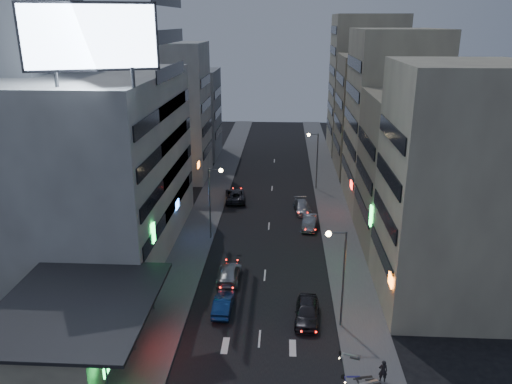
# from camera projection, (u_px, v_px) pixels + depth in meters

# --- Properties ---
(ground) EXTENTS (180.00, 180.00, 0.00)m
(ground) POSITION_uv_depth(u_px,v_px,m) (257.00, 374.00, 34.03)
(ground) COLOR black
(ground) RESTS_ON ground
(sidewalk_left) EXTENTS (4.00, 120.00, 0.12)m
(sidewalk_left) POSITION_uv_depth(u_px,v_px,m) (207.00, 212.00, 62.77)
(sidewalk_left) COLOR #4C4C4F
(sidewalk_left) RESTS_ON ground
(sidewalk_right) EXTENTS (4.00, 120.00, 0.12)m
(sidewalk_right) POSITION_uv_depth(u_px,v_px,m) (334.00, 215.00, 61.91)
(sidewalk_right) COLOR #4C4C4F
(sidewalk_right) RESTS_ON ground
(food_court) EXTENTS (11.00, 13.00, 3.88)m
(food_court) POSITION_uv_depth(u_px,v_px,m) (66.00, 325.00, 36.02)
(food_court) COLOR #BCB593
(food_court) RESTS_ON ground
(white_building) EXTENTS (14.00, 24.00, 18.00)m
(white_building) POSITION_uv_depth(u_px,v_px,m) (102.00, 164.00, 50.91)
(white_building) COLOR beige
(white_building) RESTS_ON ground
(grey_tower) EXTENTS (10.00, 14.00, 34.00)m
(grey_tower) POSITION_uv_depth(u_px,v_px,m) (19.00, 80.00, 51.63)
(grey_tower) COLOR gray
(grey_tower) RESTS_ON ground
(shophouse_near) EXTENTS (10.00, 11.00, 20.00)m
(shophouse_near) POSITION_uv_depth(u_px,v_px,m) (451.00, 190.00, 39.89)
(shophouse_near) COLOR #BCB593
(shophouse_near) RESTS_ON ground
(shophouse_mid) EXTENTS (11.00, 12.00, 16.00)m
(shophouse_mid) POSITION_uv_depth(u_px,v_px,m) (418.00, 173.00, 51.38)
(shophouse_mid) COLOR gray
(shophouse_mid) RESTS_ON ground
(shophouse_far) EXTENTS (10.00, 14.00, 22.00)m
(shophouse_far) POSITION_uv_depth(u_px,v_px,m) (391.00, 120.00, 62.71)
(shophouse_far) COLOR #BCB593
(shophouse_far) RESTS_ON ground
(far_left_a) EXTENTS (11.00, 10.00, 20.00)m
(far_left_a) POSITION_uv_depth(u_px,v_px,m) (170.00, 112.00, 74.12)
(far_left_a) COLOR beige
(far_left_a) RESTS_ON ground
(far_left_b) EXTENTS (12.00, 10.00, 15.00)m
(far_left_b) POSITION_uv_depth(u_px,v_px,m) (184.00, 114.00, 87.23)
(far_left_b) COLOR gray
(far_left_b) RESTS_ON ground
(far_right_a) EXTENTS (11.00, 12.00, 18.00)m
(far_right_a) POSITION_uv_depth(u_px,v_px,m) (374.00, 115.00, 77.49)
(far_right_a) COLOR gray
(far_right_a) RESTS_ON ground
(far_right_b) EXTENTS (12.00, 12.00, 24.00)m
(far_right_b) POSITION_uv_depth(u_px,v_px,m) (365.00, 85.00, 89.71)
(far_right_b) COLOR #BCB593
(far_right_b) RESTS_ON ground
(billboard) EXTENTS (9.52, 3.75, 6.20)m
(billboard) POSITION_uv_depth(u_px,v_px,m) (90.00, 37.00, 37.12)
(billboard) COLOR #595B60
(billboard) RESTS_ON white_building
(street_lamp_right_near) EXTENTS (1.60, 0.44, 8.02)m
(street_lamp_right_near) POSITION_uv_depth(u_px,v_px,m) (339.00, 265.00, 37.64)
(street_lamp_right_near) COLOR #595B60
(street_lamp_right_near) RESTS_ON sidewalk_right
(street_lamp_left) EXTENTS (1.60, 0.44, 8.02)m
(street_lamp_left) POSITION_uv_depth(u_px,v_px,m) (213.00, 193.00, 53.38)
(street_lamp_left) COLOR #595B60
(street_lamp_left) RESTS_ON sidewalk_left
(street_lamp_right_far) EXTENTS (1.60, 0.44, 8.02)m
(street_lamp_right_far) POSITION_uv_depth(u_px,v_px,m) (315.00, 153.00, 69.75)
(street_lamp_right_far) COLOR #595B60
(street_lamp_right_far) RESTS_ON sidewalk_right
(parked_car_right_near) EXTENTS (2.23, 4.84, 1.61)m
(parked_car_right_near) POSITION_uv_depth(u_px,v_px,m) (307.00, 312.00, 39.88)
(parked_car_right_near) COLOR #28272C
(parked_car_right_near) RESTS_ON ground
(parked_car_right_mid) EXTENTS (1.99, 4.45, 1.42)m
(parked_car_right_mid) POSITION_uv_depth(u_px,v_px,m) (309.00, 222.00, 57.84)
(parked_car_right_mid) COLOR #95989D
(parked_car_right_mid) RESTS_ON ground
(parked_car_left) EXTENTS (3.20, 5.81, 1.54)m
(parked_car_left) POSITION_uv_depth(u_px,v_px,m) (235.00, 195.00, 66.62)
(parked_car_left) COLOR #2A292E
(parked_car_left) RESTS_ON ground
(parked_car_right_far) EXTENTS (2.45, 4.94, 1.38)m
(parked_car_right_far) POSITION_uv_depth(u_px,v_px,m) (302.00, 207.00, 62.72)
(parked_car_right_far) COLOR gray
(parked_car_right_far) RESTS_ON ground
(road_car_blue) EXTENTS (1.55, 4.17, 1.36)m
(road_car_blue) POSITION_uv_depth(u_px,v_px,m) (223.00, 304.00, 41.18)
(road_car_blue) COLOR navy
(road_car_blue) RESTS_ON ground
(road_car_silver) EXTENTS (2.14, 5.05, 1.45)m
(road_car_silver) POSITION_uv_depth(u_px,v_px,m) (229.00, 274.00, 46.06)
(road_car_silver) COLOR #9EA2A6
(road_car_silver) RESTS_ON ground
(person) EXTENTS (0.60, 0.40, 1.62)m
(person) POSITION_uv_depth(u_px,v_px,m) (383.00, 371.00, 32.92)
(person) COLOR black
(person) RESTS_ON sidewalk_right
(scooter_silver_a) EXTENTS (1.38, 2.11, 1.23)m
(scooter_silver_a) POSITION_uv_depth(u_px,v_px,m) (377.00, 371.00, 33.17)
(scooter_silver_a) COLOR #9A9CA1
(scooter_silver_a) RESTS_ON sidewalk_right
(scooter_blue) EXTENTS (0.66, 1.64, 0.98)m
(scooter_blue) POSITION_uv_depth(u_px,v_px,m) (361.00, 370.00, 33.54)
(scooter_blue) COLOR navy
(scooter_blue) RESTS_ON sidewalk_right
(scooter_black_b) EXTENTS (0.98, 1.91, 1.11)m
(scooter_black_b) POSITION_uv_depth(u_px,v_px,m) (373.00, 369.00, 33.54)
(scooter_black_b) COLOR black
(scooter_black_b) RESTS_ON sidewalk_right
(scooter_silver_b) EXTENTS (1.19, 2.03, 1.17)m
(scooter_silver_b) POSITION_uv_depth(u_px,v_px,m) (361.00, 349.00, 35.47)
(scooter_silver_b) COLOR #979A9E
(scooter_silver_b) RESTS_ON sidewalk_right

